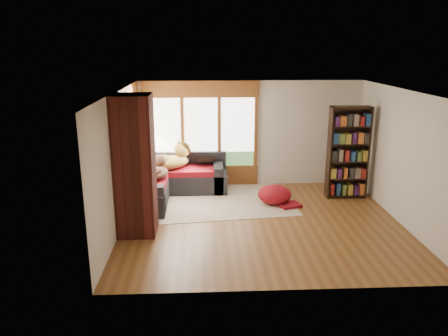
# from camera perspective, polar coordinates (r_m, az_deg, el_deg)

# --- Properties ---
(floor) EXTENTS (5.50, 5.50, 0.00)m
(floor) POSITION_cam_1_polar(r_m,az_deg,el_deg) (8.83, 4.94, -7.08)
(floor) COLOR brown
(floor) RESTS_ON ground
(ceiling) EXTENTS (5.50, 5.50, 0.00)m
(ceiling) POSITION_cam_1_polar(r_m,az_deg,el_deg) (8.17, 5.37, 9.95)
(ceiling) COLOR white
(wall_back) EXTENTS (5.50, 0.04, 2.60)m
(wall_back) POSITION_cam_1_polar(r_m,az_deg,el_deg) (10.83, 3.36, 4.48)
(wall_back) COLOR silver
(wall_back) RESTS_ON ground
(wall_front) EXTENTS (5.50, 0.04, 2.60)m
(wall_front) POSITION_cam_1_polar(r_m,az_deg,el_deg) (6.06, 8.34, -4.94)
(wall_front) COLOR silver
(wall_front) RESTS_ON ground
(wall_left) EXTENTS (0.04, 5.00, 2.60)m
(wall_left) POSITION_cam_1_polar(r_m,az_deg,el_deg) (8.48, -13.59, 0.85)
(wall_left) COLOR silver
(wall_left) RESTS_ON ground
(wall_right) EXTENTS (0.04, 5.00, 2.60)m
(wall_right) POSITION_cam_1_polar(r_m,az_deg,el_deg) (9.20, 22.38, 1.24)
(wall_right) COLOR silver
(wall_right) RESTS_ON ground
(windows_back) EXTENTS (2.82, 0.10, 1.90)m
(windows_back) POSITION_cam_1_polar(r_m,az_deg,el_deg) (10.73, -3.03, 4.65)
(windows_back) COLOR brown
(windows_back) RESTS_ON wall_back
(windows_left) EXTENTS (0.10, 2.62, 1.90)m
(windows_left) POSITION_cam_1_polar(r_m,az_deg,el_deg) (9.61, -12.15, 2.99)
(windows_left) COLOR brown
(windows_left) RESTS_ON wall_left
(roller_blind) EXTENTS (0.03, 0.72, 0.90)m
(roller_blind) POSITION_cam_1_polar(r_m,az_deg,el_deg) (10.34, -11.40, 6.19)
(roller_blind) COLOR olive
(roller_blind) RESTS_ON wall_left
(brick_chimney) EXTENTS (0.70, 0.70, 2.60)m
(brick_chimney) POSITION_cam_1_polar(r_m,az_deg,el_deg) (8.09, -11.60, 0.24)
(brick_chimney) COLOR #471914
(brick_chimney) RESTS_ON ground
(sectional_sofa) EXTENTS (2.20, 2.20, 0.80)m
(sectional_sofa) POSITION_cam_1_polar(r_m,az_deg,el_deg) (10.27, -7.16, -2.00)
(sectional_sofa) COLOR black
(sectional_sofa) RESTS_ON ground
(area_rug) EXTENTS (3.23, 2.61, 0.01)m
(area_rug) POSITION_cam_1_polar(r_m,az_deg,el_deg) (9.94, -0.05, -4.31)
(area_rug) COLOR silver
(area_rug) RESTS_ON ground
(bookshelf) EXTENTS (0.91, 0.30, 2.11)m
(bookshelf) POSITION_cam_1_polar(r_m,az_deg,el_deg) (10.31, 15.90, 1.93)
(bookshelf) COLOR black
(bookshelf) RESTS_ON ground
(pouf) EXTENTS (0.78, 0.78, 0.40)m
(pouf) POSITION_cam_1_polar(r_m,az_deg,el_deg) (9.82, 6.61, -3.39)
(pouf) COLOR maroon
(pouf) RESTS_ON area_rug
(dog_tan) EXTENTS (1.09, 1.00, 0.53)m
(dog_tan) POSITION_cam_1_polar(r_m,az_deg,el_deg) (10.40, -6.64, 1.12)
(dog_tan) COLOR olive
(dog_tan) RESTS_ON sectional_sofa
(dog_brindle) EXTENTS (0.54, 0.79, 0.41)m
(dog_brindle) POSITION_cam_1_polar(r_m,az_deg,el_deg) (9.74, -8.61, -0.35)
(dog_brindle) COLOR #3C261D
(dog_brindle) RESTS_ON sectional_sofa
(throw_pillows) EXTENTS (1.98, 1.68, 0.45)m
(throw_pillows) POSITION_cam_1_polar(r_m,az_deg,el_deg) (10.19, -6.73, 0.48)
(throw_pillows) COLOR black
(throw_pillows) RESTS_ON sectional_sofa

